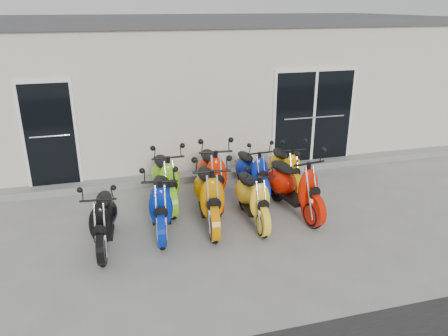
{
  "coord_description": "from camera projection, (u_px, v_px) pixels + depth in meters",
  "views": [
    {
      "loc": [
        -2.06,
        -6.89,
        3.68
      ],
      "look_at": [
        0.0,
        0.6,
        0.75
      ],
      "focal_mm": 35.0,
      "sensor_mm": 36.0,
      "label": 1
    }
  ],
  "objects": [
    {
      "name": "building",
      "position": [
        180.0,
        83.0,
        12.15
      ],
      "size": [
        14.0,
        6.0,
        3.2
      ],
      "primitive_type": "cube",
      "color": "beige",
      "rests_on": "ground"
    },
    {
      "name": "scooter_front_orange_a",
      "position": [
        209.0,
        186.0,
        7.55
      ],
      "size": [
        0.93,
        2.01,
        1.44
      ],
      "primitive_type": null,
      "rotation": [
        0.0,
        0.0,
        -0.11
      ],
      "color": "#D27800",
      "rests_on": "ground"
    },
    {
      "name": "scooter_front_black",
      "position": [
        103.0,
        212.0,
        6.86
      ],
      "size": [
        0.75,
        1.71,
        1.23
      ],
      "primitive_type": null,
      "rotation": [
        0.0,
        0.0,
        -0.09
      ],
      "color": "black",
      "rests_on": "ground"
    },
    {
      "name": "door_right",
      "position": [
        313.0,
        114.0,
        10.18
      ],
      "size": [
        2.02,
        0.08,
        2.22
      ],
      "primitive_type": "cube",
      "color": "black",
      "rests_on": "front_step"
    },
    {
      "name": "scooter_back_green",
      "position": [
        165.0,
        172.0,
        8.3
      ],
      "size": [
        0.72,
        1.87,
        1.37
      ],
      "primitive_type": null,
      "rotation": [
        0.0,
        0.0,
        0.02
      ],
      "color": "#72C617",
      "rests_on": "ground"
    },
    {
      "name": "scooter_back_blue",
      "position": [
        252.0,
        165.0,
        8.86
      ],
      "size": [
        0.71,
        1.69,
        1.22
      ],
      "primitive_type": null,
      "rotation": [
        0.0,
        0.0,
        0.06
      ],
      "color": "#0A209E",
      "rests_on": "ground"
    },
    {
      "name": "scooter_front_orange_b",
      "position": [
        253.0,
        190.0,
        7.64
      ],
      "size": [
        0.65,
        1.69,
        1.24
      ],
      "primitive_type": null,
      "rotation": [
        0.0,
        0.0,
        -0.02
      ],
      "color": "yellow",
      "rests_on": "ground"
    },
    {
      "name": "front_step",
      "position": [
        207.0,
        175.0,
        9.82
      ],
      "size": [
        14.0,
        0.4,
        0.15
      ],
      "primitive_type": "cube",
      "color": "gray",
      "rests_on": "ground"
    },
    {
      "name": "scooter_back_yellow",
      "position": [
        286.0,
        162.0,
        9.05
      ],
      "size": [
        0.67,
        1.67,
        1.22
      ],
      "primitive_type": null,
      "rotation": [
        0.0,
        0.0,
        -0.04
      ],
      "color": "#E8A300",
      "rests_on": "ground"
    },
    {
      "name": "roof_cap",
      "position": [
        178.0,
        20.0,
        11.56
      ],
      "size": [
        14.2,
        6.2,
        0.16
      ],
      "primitive_type": "cube",
      "color": "#3F3F42",
      "rests_on": "building"
    },
    {
      "name": "scooter_front_blue",
      "position": [
        161.0,
        195.0,
        7.34
      ],
      "size": [
        0.9,
        1.87,
        1.33
      ],
      "primitive_type": null,
      "rotation": [
        0.0,
        0.0,
        -0.14
      ],
      "color": "#031FA0",
      "rests_on": "ground"
    },
    {
      "name": "door_left",
      "position": [
        50.0,
        133.0,
        8.74
      ],
      "size": [
        1.07,
        0.08,
        2.22
      ],
      "primitive_type": "cube",
      "color": "black",
      "rests_on": "front_step"
    },
    {
      "name": "scooter_front_red",
      "position": [
        294.0,
        178.0,
        7.96
      ],
      "size": [
        0.96,
        1.97,
        1.4
      ],
      "primitive_type": null,
      "rotation": [
        0.0,
        0.0,
        0.15
      ],
      "color": "red",
      "rests_on": "ground"
    },
    {
      "name": "scooter_back_red",
      "position": [
        212.0,
        166.0,
        8.47
      ],
      "size": [
        0.86,
        1.99,
        1.44
      ],
      "primitive_type": null,
      "rotation": [
        0.0,
        0.0,
        -0.08
      ],
      "color": "red",
      "rests_on": "ground"
    },
    {
      "name": "ground",
      "position": [
        233.0,
        217.0,
        8.03
      ],
      "size": [
        80.0,
        80.0,
        0.0
      ],
      "primitive_type": "plane",
      "color": "gray",
      "rests_on": "ground"
    }
  ]
}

